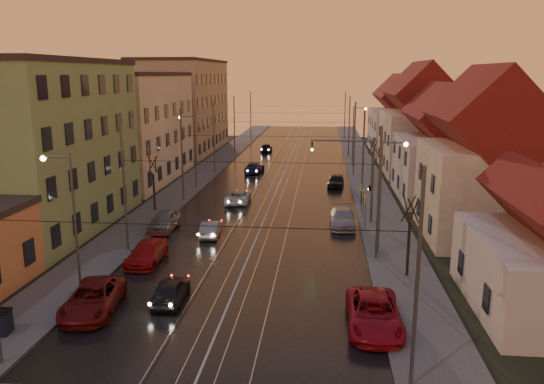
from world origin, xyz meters
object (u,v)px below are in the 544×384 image
(parked_left_3, at_px, (164,221))
(parked_right_1, at_px, (343,218))
(traffic_light_mast, at_px, (361,169))
(driving_car_1, at_px, (211,228))
(parked_left_1, at_px, (93,298))
(parked_left_2, at_px, (147,252))
(street_lamp_3, at_px, (356,130))
(driving_car_4, at_px, (266,148))
(parked_right_0, at_px, (374,313))
(parked_right_2, at_px, (336,181))
(street_lamp_0, at_px, (69,209))
(street_lamp_2, at_px, (192,144))
(driving_car_0, at_px, (171,290))
(street_lamp_1, at_px, (385,186))
(driving_car_3, at_px, (254,168))
(driving_car_2, at_px, (238,197))

(parked_left_3, relative_size, parked_right_1, 0.92)
(traffic_light_mast, bearing_deg, parked_right_1, -138.72)
(driving_car_1, relative_size, parked_left_1, 0.70)
(parked_left_2, bearing_deg, street_lamp_3, 67.92)
(driving_car_1, distance_m, driving_car_4, 44.91)
(parked_right_0, height_order, parked_right_2, parked_right_0)
(street_lamp_0, relative_size, traffic_light_mast, 1.11)
(street_lamp_2, distance_m, street_lamp_3, 24.24)
(driving_car_0, bearing_deg, parked_left_3, -73.95)
(street_lamp_1, relative_size, parked_left_2, 1.69)
(driving_car_3, xyz_separation_m, parked_right_0, (11.27, -40.72, 0.09))
(traffic_light_mast, distance_m, driving_car_1, 13.17)
(street_lamp_2, height_order, parked_right_0, street_lamp_2)
(street_lamp_3, bearing_deg, driving_car_0, -105.37)
(driving_car_2, distance_m, parked_right_1, 12.08)
(driving_car_1, relative_size, driving_car_3, 0.80)
(street_lamp_0, relative_size, street_lamp_3, 1.00)
(street_lamp_2, distance_m, driving_car_0, 29.76)
(street_lamp_3, bearing_deg, parked_left_3, -117.86)
(parked_right_2, bearing_deg, street_lamp_3, 83.83)
(driving_car_1, distance_m, driving_car_2, 10.76)
(traffic_light_mast, height_order, parked_right_0, traffic_light_mast)
(driving_car_2, bearing_deg, parked_right_1, 142.46)
(street_lamp_0, distance_m, parked_left_2, 7.03)
(parked_left_1, height_order, parked_right_1, parked_left_1)
(traffic_light_mast, xyz_separation_m, parked_left_3, (-15.59, -3.60, -3.82))
(driving_car_0, bearing_deg, parked_right_0, 166.97)
(parked_right_1, bearing_deg, street_lamp_1, -70.66)
(driving_car_2, distance_m, parked_left_3, 10.46)
(street_lamp_3, relative_size, driving_car_4, 1.95)
(street_lamp_3, relative_size, driving_car_0, 2.03)
(street_lamp_0, height_order, parked_left_3, street_lamp_0)
(street_lamp_0, distance_m, driving_car_1, 13.13)
(parked_left_3, bearing_deg, driving_car_3, 80.37)
(traffic_light_mast, relative_size, parked_left_1, 1.35)
(street_lamp_3, xyz_separation_m, traffic_light_mast, (-1.11, -28.00, -0.29))
(street_lamp_2, height_order, driving_car_2, street_lamp_2)
(street_lamp_2, bearing_deg, driving_car_4, 80.00)
(driving_car_4, relative_size, parked_left_2, 0.87)
(traffic_light_mast, relative_size, driving_car_3, 1.53)
(driving_car_0, distance_m, parked_right_0, 11.00)
(driving_car_2, xyz_separation_m, driving_car_3, (-0.52, 15.93, 0.04))
(street_lamp_0, relative_size, driving_car_1, 2.13)
(driving_car_4, height_order, parked_left_3, parked_left_3)
(traffic_light_mast, height_order, parked_right_2, traffic_light_mast)
(driving_car_1, distance_m, driving_car_3, 26.67)
(driving_car_1, relative_size, parked_right_2, 0.92)
(driving_car_4, xyz_separation_m, parked_right_1, (10.77, -41.25, 0.02))
(street_lamp_2, relative_size, street_lamp_3, 1.00)
(street_lamp_3, relative_size, driving_car_2, 1.72)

